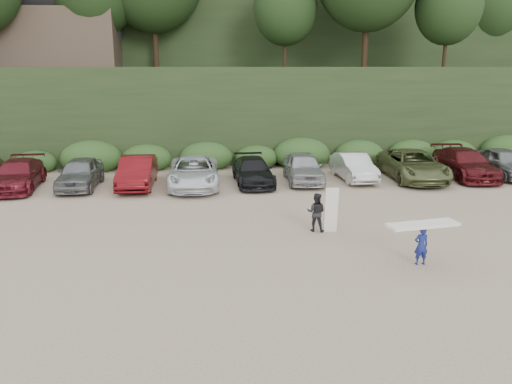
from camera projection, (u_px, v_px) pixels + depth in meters
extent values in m
plane|color=tan|center=(268.00, 251.00, 16.76)|extent=(120.00, 120.00, 0.00)
cube|color=black|center=(229.00, 108.00, 37.23)|extent=(80.00, 14.00, 6.00)
cube|color=black|center=(219.00, 48.00, 53.36)|extent=(90.00, 30.00, 16.00)
cube|color=#2B491E|center=(228.00, 158.00, 30.53)|extent=(46.20, 2.00, 1.20)
cube|color=brown|center=(64.00, 39.00, 36.65)|extent=(8.00, 6.00, 4.00)
imported|color=maroon|center=(18.00, 175.00, 25.09)|extent=(2.44, 5.15, 1.45)
imported|color=slate|center=(80.00, 173.00, 25.35)|extent=(1.85, 4.50, 1.53)
imported|color=#5E0E12|center=(137.00, 172.00, 25.53)|extent=(1.70, 4.75, 1.56)
imported|color=silver|center=(194.00, 172.00, 25.56)|extent=(2.58, 5.52, 1.53)
imported|color=black|center=(253.00, 171.00, 26.22)|extent=(2.06, 4.74, 1.36)
imported|color=#9C9CA0|center=(303.00, 167.00, 26.68)|extent=(2.11, 4.71, 1.57)
imported|color=silver|center=(354.00, 167.00, 27.17)|extent=(1.66, 4.39, 1.43)
imported|color=#575F37|center=(413.00, 165.00, 27.20)|extent=(2.94, 5.89, 1.60)
imported|color=#4E1215|center=(465.00, 164.00, 27.72)|extent=(2.48, 5.53, 1.57)
imported|color=slate|center=(505.00, 163.00, 27.92)|extent=(2.08, 4.76, 1.60)
imported|color=navy|center=(421.00, 246.00, 15.49)|extent=(0.46, 0.30, 1.23)
cube|color=white|center=(423.00, 225.00, 15.33)|extent=(2.33, 0.97, 0.09)
imported|color=black|center=(316.00, 212.00, 18.64)|extent=(0.87, 0.79, 1.47)
cube|color=silver|center=(331.00, 210.00, 18.45)|extent=(0.50, 0.28, 1.73)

